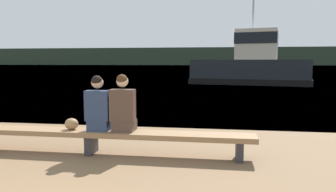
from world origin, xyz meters
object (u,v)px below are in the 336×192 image
bench_main (91,135)px  shopping_bag (72,124)px  person_right (123,107)px  person_left (98,107)px  tugboat_red (251,67)px

bench_main → shopping_bag: (-0.39, 0.02, 0.19)m
person_right → shopping_bag: 1.08m
person_left → tugboat_red: size_ratio=0.11×
person_left → person_right: 0.47m
bench_main → tugboat_red: tugboat_red is taller
person_left → tugboat_red: 20.48m
bench_main → person_right: 0.82m
person_right → tugboat_red: size_ratio=0.11×
person_left → shopping_bag: (-0.55, 0.01, -0.34)m
bench_main → person_left: size_ratio=5.86×
bench_main → person_right: (0.63, 0.01, 0.54)m
person_right → shopping_bag: (-1.02, 0.01, -0.35)m
bench_main → tugboat_red: size_ratio=0.65×
bench_main → shopping_bag: bearing=176.8°
person_left → person_right: (0.47, -0.00, 0.01)m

